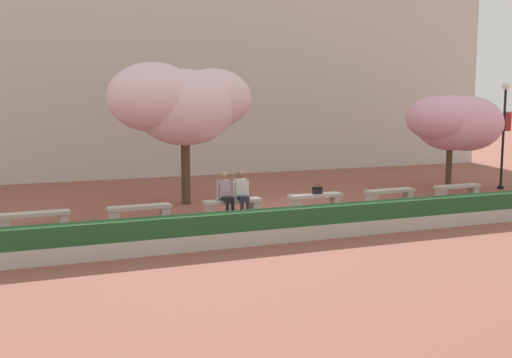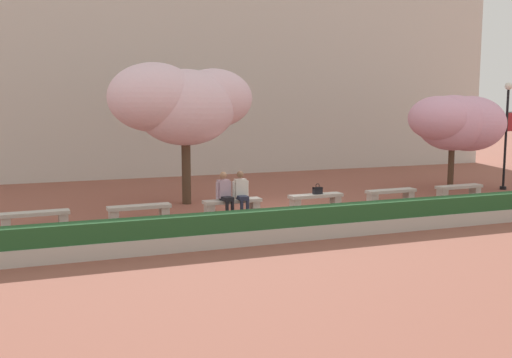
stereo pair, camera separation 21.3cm
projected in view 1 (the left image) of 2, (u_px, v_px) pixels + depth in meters
ground_plane at (275, 211)px, 18.44m from camera, size 100.00×100.00×0.00m
building_facade at (181, 57)px, 28.10m from camera, size 31.36×4.00×10.81m
stone_bench_west_end at (35, 218)px, 15.88m from camera, size 1.80×0.49×0.45m
stone_bench_near_west at (140, 211)px, 16.89m from camera, size 1.80×0.49×0.45m
stone_bench_center at (233, 204)px, 17.90m from camera, size 1.80×0.49×0.45m
stone_bench_near_east at (316, 199)px, 18.91m from camera, size 1.80×0.49×0.45m
stone_bench_east_end at (390, 194)px, 19.92m from camera, size 1.80×0.49×0.45m
stone_bench_far_east at (457, 189)px, 20.93m from camera, size 1.80×0.49×0.45m
person_seated_left at (225, 192)px, 17.70m from camera, size 0.50×0.72×1.29m
person_seated_right at (241, 191)px, 17.89m from camera, size 0.51×0.68×1.29m
handbag at (317, 190)px, 18.88m from camera, size 0.30×0.15×0.34m
cherry_tree_main at (180, 102)px, 19.26m from camera, size 4.79×3.00×4.58m
cherry_tree_secondary at (455, 122)px, 22.62m from camera, size 4.19×2.73×3.58m
lamp_post_with_banner at (504, 126)px, 22.66m from camera, size 0.54×0.28×4.05m
planter_hedge_foreground at (333, 221)px, 15.00m from camera, size 18.23×0.50×0.80m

